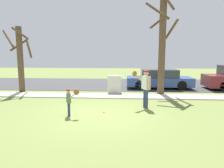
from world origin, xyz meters
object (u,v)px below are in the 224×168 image
(person_adult, at_px, (145,85))
(baseball, at_px, (104,111))
(street_tree_far, at_px, (20,57))
(parked_wagon_blue, at_px, (159,79))
(person_child, at_px, (71,98))
(utility_cabinet, at_px, (114,85))
(street_tree_near, at_px, (162,42))

(person_adult, distance_m, baseball, 2.21)
(person_adult, xyz_separation_m, baseball, (-1.75, -0.89, -1.02))
(person_adult, relative_size, street_tree_far, 0.41)
(baseball, height_order, street_tree_far, street_tree_far)
(street_tree_far, relative_size, parked_wagon_blue, 0.91)
(parked_wagon_blue, bearing_deg, person_child, 57.51)
(utility_cabinet, height_order, parked_wagon_blue, parked_wagon_blue)
(utility_cabinet, xyz_separation_m, street_tree_near, (2.79, -0.01, 2.56))
(person_adult, height_order, utility_cabinet, person_adult)
(street_tree_near, distance_m, parked_wagon_blue, 3.31)
(baseball, xyz_separation_m, utility_cabinet, (0.20, 4.17, 0.52))
(person_child, distance_m, street_tree_far, 6.80)
(street_tree_far, distance_m, parked_wagon_blue, 9.30)
(street_tree_far, bearing_deg, street_tree_near, -0.79)
(person_child, height_order, street_tree_near, street_tree_near)
(utility_cabinet, height_order, street_tree_near, street_tree_near)
(person_child, relative_size, street_tree_near, 0.19)
(person_child, bearing_deg, street_tree_far, 106.90)
(street_tree_near, bearing_deg, baseball, -125.78)
(street_tree_near, xyz_separation_m, parked_wagon_blue, (0.21, 2.21, -2.45))
(person_adult, height_order, street_tree_far, street_tree_far)
(street_tree_far, height_order, parked_wagon_blue, street_tree_far)
(baseball, height_order, street_tree_near, street_tree_near)
(person_child, relative_size, utility_cabinet, 0.99)
(person_child, xyz_separation_m, utility_cabinet, (1.43, 4.77, -0.16))
(parked_wagon_blue, bearing_deg, utility_cabinet, 36.16)
(utility_cabinet, relative_size, parked_wagon_blue, 0.25)
(person_child, distance_m, utility_cabinet, 4.98)
(person_child, distance_m, baseball, 1.53)
(person_adult, xyz_separation_m, street_tree_far, (-7.47, 3.39, 1.15))
(street_tree_near, bearing_deg, person_child, -131.57)
(baseball, xyz_separation_m, street_tree_far, (-5.72, 4.28, 2.17))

